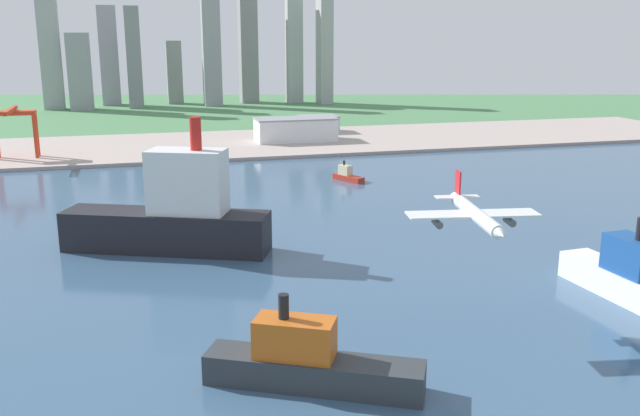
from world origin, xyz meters
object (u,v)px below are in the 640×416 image
port_crane_red (14,121)px  warehouse_main (296,129)px  tugboat_small (347,175)px  container_barge (308,363)px  cargo_ship (173,215)px  airplane_landing (475,214)px  ferry_boat (625,275)px  warehouse_annex (318,124)px

port_crane_red → warehouse_main: 204.55m
tugboat_small → port_crane_red: (-198.52, 119.76, 24.78)m
container_barge → warehouse_main: container_barge is taller
tugboat_small → container_barge: size_ratio=0.41×
cargo_ship → container_barge: size_ratio=1.56×
cargo_ship → container_barge: bearing=-78.6°
warehouse_main → tugboat_small: bearing=-91.3°
airplane_landing → container_barge: (-52.37, -17.31, -29.84)m
port_crane_red → warehouse_main: port_crane_red is taller
ferry_boat → warehouse_main: ferry_boat is taller
ferry_boat → port_crane_red: bearing=125.4°
tugboat_small → warehouse_main: warehouse_main is taller
cargo_ship → ferry_boat: (139.91, -91.21, -7.14)m
port_crane_red → warehouse_main: size_ratio=0.72×
container_barge → port_crane_red: bearing=108.0°
container_barge → warehouse_main: (86.79, 383.23, 5.05)m
cargo_ship → airplane_landing: bearing=-53.6°
tugboat_small → warehouse_main: bearing=88.7°
container_barge → ferry_boat: ferry_boat is taller
airplane_landing → container_barge: bearing=-161.7°
warehouse_main → warehouse_annex: (30.68, 44.72, -2.04)m
tugboat_small → port_crane_red: size_ratio=0.47×
warehouse_annex → container_barge: bearing=-105.3°
ferry_boat → cargo_ship: bearing=146.9°
airplane_landing → warehouse_annex: bearing=81.0°
cargo_ship → tugboat_small: size_ratio=3.81×
container_barge → warehouse_main: size_ratio=0.84×
ferry_boat → port_crane_red: (-230.31, 324.03, 20.31)m
cargo_ship → ferry_boat: 167.17m
airplane_landing → warehouse_annex: 416.63m
ferry_boat → warehouse_main: (-28.45, 352.60, 3.70)m
tugboat_small → ferry_boat: bearing=-81.2°
cargo_ship → port_crane_red: size_ratio=1.80×
tugboat_small → airplane_landing: bearing=-98.1°
warehouse_main → container_barge: bearing=-102.8°
port_crane_red → warehouse_annex: 244.53m
cargo_ship → container_barge: (24.67, -121.84, -8.49)m
container_barge → cargo_ship: bearing=101.4°
ferry_boat → warehouse_annex: size_ratio=1.53×
cargo_ship → tugboat_small: 156.87m
airplane_landing → cargo_ship: 131.60m
cargo_ship → warehouse_annex: (142.14, 306.10, -5.48)m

